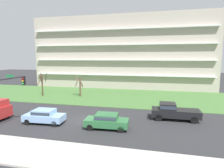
% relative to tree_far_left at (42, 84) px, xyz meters
% --- Properties ---
extents(ground, '(160.00, 160.00, 0.00)m').
position_rel_tree_far_left_xyz_m(ground, '(12.32, -11.08, -2.41)').
color(ground, '#2D2D30').
extents(sidewalk_curb_near, '(80.00, 4.00, 0.15)m').
position_rel_tree_far_left_xyz_m(sidewalk_curb_near, '(12.32, -19.08, -2.34)').
color(sidewalk_curb_near, '#BCB7AD').
rests_on(sidewalk_curb_near, ground).
extents(grass_lawn_strip, '(80.00, 16.00, 0.08)m').
position_rel_tree_far_left_xyz_m(grass_lawn_strip, '(12.32, 2.92, -2.37)').
color(grass_lawn_strip, '#477238').
rests_on(grass_lawn_strip, ground).
extents(apartment_building, '(41.90, 12.57, 16.73)m').
position_rel_tree_far_left_xyz_m(apartment_building, '(12.32, 16.73, 5.96)').
color(apartment_building, '#B2A899').
rests_on(apartment_building, ground).
extents(tree_far_left, '(1.84, 1.64, 4.46)m').
position_rel_tree_far_left_xyz_m(tree_far_left, '(0.00, 0.00, 0.00)').
color(tree_far_left, '#4C3828').
rests_on(tree_far_left, ground).
extents(tree_left, '(1.52, 1.81, 4.11)m').
position_rel_tree_far_left_xyz_m(tree_left, '(6.97, 1.15, -0.39)').
color(tree_left, brown).
rests_on(tree_left, ground).
extents(sedan_green_center_left, '(4.49, 2.02, 1.57)m').
position_rel_tree_far_left_xyz_m(sedan_green_center_left, '(15.78, -13.08, -1.54)').
color(sedan_green_center_left, '#2D6B3D').
rests_on(sedan_green_center_left, ground).
extents(pickup_black_center_right, '(5.41, 2.02, 1.95)m').
position_rel_tree_far_left_xyz_m(pickup_black_center_right, '(22.61, -8.58, -1.39)').
color(pickup_black_center_right, black).
rests_on(pickup_black_center_right, ground).
extents(sedan_blue_near_right, '(4.50, 2.05, 1.57)m').
position_rel_tree_far_left_xyz_m(sedan_blue_near_right, '(8.69, -13.08, -1.54)').
color(sedan_blue_near_right, '#8CB2E0').
rests_on(sedan_blue_near_right, ground).
extents(traffic_signal_mast, '(0.90, 5.21, 5.51)m').
position_rel_tree_far_left_xyz_m(traffic_signal_mast, '(6.21, -15.81, 1.39)').
color(traffic_signal_mast, black).
rests_on(traffic_signal_mast, ground).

